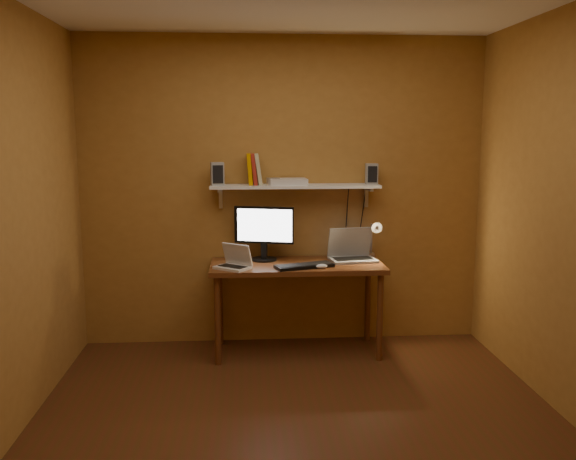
{
  "coord_description": "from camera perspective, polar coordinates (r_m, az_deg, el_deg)",
  "views": [
    {
      "loc": [
        -0.32,
        -3.54,
        1.81
      ],
      "look_at": [
        0.01,
        1.18,
        1.04
      ],
      "focal_mm": 38.0,
      "sensor_mm": 36.0,
      "label": 1
    }
  ],
  "objects": [
    {
      "name": "router",
      "position": [
        5.05,
        -0.01,
        4.55
      ],
      "size": [
        0.32,
        0.22,
        0.05
      ],
      "primitive_type": "cube",
      "rotation": [
        0.0,
        0.0,
        0.06
      ],
      "color": "silver",
      "rests_on": "wall_shelf"
    },
    {
      "name": "mouse",
      "position": [
        4.79,
        3.17,
        -3.4
      ],
      "size": [
        0.11,
        0.09,
        0.03
      ],
      "primitive_type": "ellipsoid",
      "rotation": [
        0.0,
        0.0,
        0.31
      ],
      "color": "silver",
      "rests_on": "desk"
    },
    {
      "name": "desk_lamp",
      "position": [
        5.14,
        8.08,
        -0.43
      ],
      "size": [
        0.09,
        0.23,
        0.38
      ],
      "color": "silver",
      "rests_on": "desk"
    },
    {
      "name": "speaker_right",
      "position": [
        5.14,
        7.83,
        5.23
      ],
      "size": [
        0.1,
        0.1,
        0.17
      ],
      "primitive_type": "cube",
      "rotation": [
        0.0,
        0.0,
        -0.05
      ],
      "color": "gray",
      "rests_on": "wall_shelf"
    },
    {
      "name": "laptop",
      "position": [
        5.11,
        5.95,
        -2.02
      ],
      "size": [
        0.4,
        0.32,
        0.27
      ],
      "rotation": [
        0.0,
        0.0,
        0.14
      ],
      "color": "gray",
      "rests_on": "desk"
    },
    {
      "name": "shelf_camera",
      "position": [
        4.99,
        -1.4,
        4.56
      ],
      "size": [
        0.11,
        0.05,
        0.06
      ],
      "color": "silver",
      "rests_on": "wall_shelf"
    },
    {
      "name": "wall_shelf",
      "position": [
        5.06,
        0.67,
        4.08
      ],
      "size": [
        1.4,
        0.25,
        0.21
      ],
      "color": "white",
      "rests_on": "room"
    },
    {
      "name": "desk",
      "position": [
        4.98,
        0.84,
        -4.11
      ],
      "size": [
        1.4,
        0.6,
        0.75
      ],
      "color": "#5F2C16",
      "rests_on": "ground"
    },
    {
      "name": "keyboard",
      "position": [
        4.81,
        1.53,
        -3.38
      ],
      "size": [
        0.49,
        0.29,
        0.02
      ],
      "primitive_type": "cube",
      "rotation": [
        0.0,
        0.0,
        0.31
      ],
      "color": "black",
      "rests_on": "desk"
    },
    {
      "name": "netbook",
      "position": [
        4.79,
        -5.02,
        -2.96
      ],
      "size": [
        0.32,
        0.3,
        0.19
      ],
      "rotation": [
        0.0,
        0.0,
        -0.64
      ],
      "color": "silver",
      "rests_on": "desk"
    },
    {
      "name": "room",
      "position": [
        3.6,
        1.15,
        1.03
      ],
      "size": [
        3.44,
        3.24,
        2.64
      ],
      "color": "#512614",
      "rests_on": "ground"
    },
    {
      "name": "speaker_left",
      "position": [
        5.02,
        -6.64,
        5.24
      ],
      "size": [
        0.12,
        0.12,
        0.19
      ],
      "primitive_type": "cube",
      "rotation": [
        0.0,
        0.0,
        0.16
      ],
      "color": "gray",
      "rests_on": "wall_shelf"
    },
    {
      "name": "books",
      "position": [
        5.04,
        -3.2,
        5.69
      ],
      "size": [
        0.13,
        0.17,
        0.26
      ],
      "color": "#D08A00",
      "rests_on": "wall_shelf"
    },
    {
      "name": "monitor",
      "position": [
        5.04,
        -2.26,
        -0.03
      ],
      "size": [
        0.49,
        0.26,
        0.45
      ],
      "rotation": [
        0.0,
        0.0,
        -0.25
      ],
      "color": "black",
      "rests_on": "desk"
    }
  ]
}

